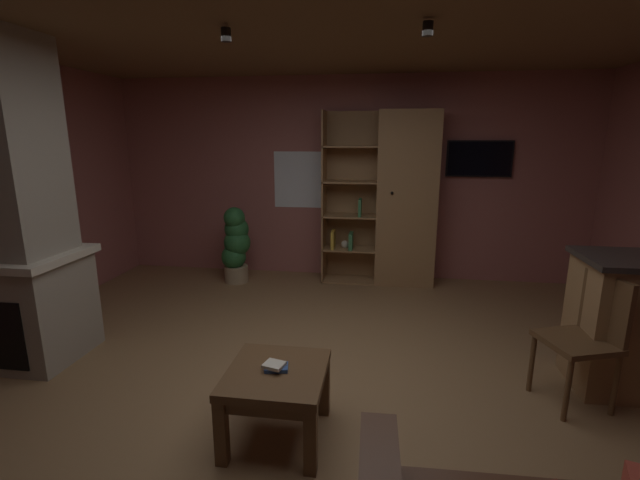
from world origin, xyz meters
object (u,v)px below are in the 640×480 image
stone_fireplace (7,222)px  table_book_1 (274,365)px  wall_mounted_tv (479,159)px  coffee_table (277,384)px  bookshelf_cabinet (399,201)px  table_book_0 (276,368)px  potted_floor_plant (236,244)px  dining_chair (588,332)px

stone_fireplace → table_book_1: size_ratio=21.77×
wall_mounted_tv → coffee_table: bearing=-117.6°
bookshelf_cabinet → table_book_0: (-0.80, -3.14, -0.59)m
stone_fireplace → coffee_table: (2.35, -0.70, -0.80)m
potted_floor_plant → stone_fireplace: bearing=-117.4°
stone_fireplace → dining_chair: stone_fireplace is taller
stone_fireplace → table_book_0: bearing=-16.4°
coffee_table → table_book_0: table_book_0 is taller
table_book_1 → wall_mounted_tv: bearing=62.3°
coffee_table → table_book_0: (-0.00, 0.01, 0.10)m
wall_mounted_tv → stone_fireplace: bearing=-147.1°
dining_chair → potted_floor_plant: (-3.25, 2.19, -0.03)m
stone_fireplace → dining_chair: 4.42m
bookshelf_cabinet → wall_mounted_tv: size_ratio=2.73×
coffee_table → wall_mounted_tv: wall_mounted_tv is taller
potted_floor_plant → dining_chair: bearing=-34.0°
potted_floor_plant → coffee_table: bearing=-66.7°
table_book_1 → wall_mounted_tv: (1.76, 3.36, 1.08)m
coffee_table → dining_chair: bearing=18.5°
bookshelf_cabinet → table_book_0: size_ratio=15.29×
wall_mounted_tv → table_book_0: bearing=-117.6°
bookshelf_cabinet → wall_mounted_tv: 1.10m
coffee_table → bookshelf_cabinet: bearing=75.8°
stone_fireplace → wall_mounted_tv: size_ratio=3.29×
table_book_1 → wall_mounted_tv: size_ratio=0.15×
bookshelf_cabinet → coffee_table: bearing=-104.2°
bookshelf_cabinet → wall_mounted_tv: bearing=12.4°
coffee_table → table_book_1: bearing=-170.5°
stone_fireplace → table_book_0: 2.55m
table_book_0 → wall_mounted_tv: size_ratio=0.18×
table_book_1 → stone_fireplace: bearing=163.3°
stone_fireplace → potted_floor_plant: size_ratio=2.65×
potted_floor_plant → table_book_0: bearing=-66.7°
bookshelf_cabinet → coffee_table: bookshelf_cabinet is taller
table_book_1 → coffee_table: bearing=9.5°
stone_fireplace → table_book_0: (2.35, -0.69, -0.70)m
table_book_0 → wall_mounted_tv: bearing=62.4°
table_book_0 → potted_floor_plant: bearing=113.3°
stone_fireplace → bookshelf_cabinet: (3.15, 2.44, -0.11)m
dining_chair → table_book_0: bearing=-161.7°
table_book_1 → dining_chair: size_ratio=0.13×
dining_chair → wall_mounted_tv: 2.89m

